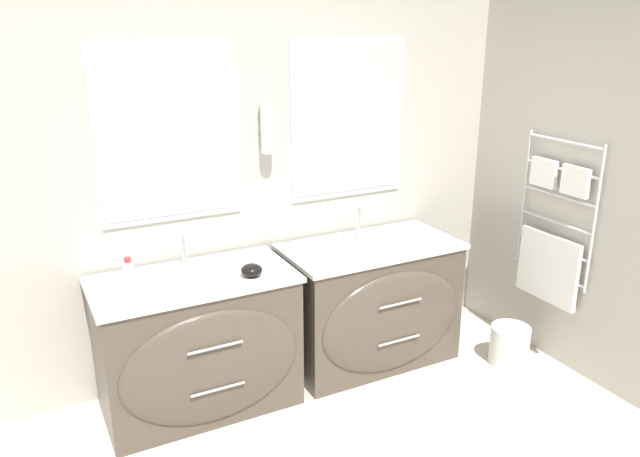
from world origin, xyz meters
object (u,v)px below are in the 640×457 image
at_px(toiletry_bottle, 130,278).
at_px(waste_bin, 509,344).
at_px(vanity_right, 372,304).
at_px(vanity_left, 199,345).
at_px(amenity_bowl, 252,270).

xyz_separation_m(toiletry_bottle, waste_bin, (2.32, -0.39, -0.78)).
bearing_deg(toiletry_bottle, vanity_right, 2.24).
bearing_deg(vanity_left, vanity_right, 0.00).
bearing_deg(amenity_bowl, vanity_left, 162.50).
distance_m(vanity_right, waste_bin, 0.96).
distance_m(vanity_right, amenity_bowl, 0.97).
height_order(vanity_right, waste_bin, vanity_right).
bearing_deg(vanity_right, waste_bin, -29.23).
distance_m(vanity_right, toiletry_bottle, 1.60).
bearing_deg(toiletry_bottle, amenity_bowl, -3.06).
bearing_deg(vanity_left, amenity_bowl, -17.50).
bearing_deg(vanity_left, toiletry_bottle, -170.48).
relative_size(toiletry_bottle, waste_bin, 0.84).
relative_size(vanity_right, amenity_bowl, 9.27).
xyz_separation_m(vanity_right, amenity_bowl, (-0.87, -0.09, 0.44)).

